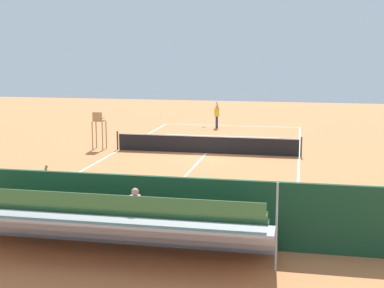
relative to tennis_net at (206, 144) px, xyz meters
name	(u,v)px	position (x,y,z in m)	size (l,w,h in m)	color
ground_plane	(206,153)	(0.00, 0.00, -0.50)	(60.00, 60.00, 0.00)	#D17542
court_line_markings	(206,153)	(0.00, -0.04, -0.50)	(10.10, 22.20, 0.01)	white
tennis_net	(206,144)	(0.00, 0.00, 0.00)	(10.30, 0.10, 1.07)	black
backdrop_wall	(126,207)	(0.00, 14.00, 0.50)	(18.00, 0.16, 2.00)	#194228
bleacher_stand	(115,225)	(-0.09, 15.29, 0.39)	(9.06, 2.40, 2.35)	#9EA0A5
umpire_chair	(99,126)	(6.20, 0.00, 0.81)	(0.67, 0.67, 2.14)	#A88456
courtside_bench	(223,220)	(-2.82, 13.27, 0.06)	(1.80, 0.40, 0.93)	#234C2D
equipment_bag	(175,230)	(-1.34, 13.40, -0.32)	(0.90, 0.36, 0.36)	#B22D2D
tennis_player	(217,114)	(0.91, -9.69, 0.51)	(0.46, 0.56, 1.93)	navy
tennis_racket	(200,127)	(2.11, -9.67, -0.49)	(0.58, 0.40, 0.03)	black
tennis_ball_near	(202,130)	(1.74, -8.38, -0.47)	(0.07, 0.07, 0.07)	#CCDB33
line_judge	(43,193)	(3.17, 13.02, 0.51)	(0.37, 0.53, 1.93)	#232328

